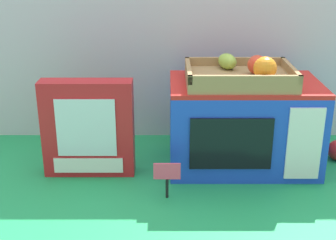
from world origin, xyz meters
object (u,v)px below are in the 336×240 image
object	(u,v)px
food_groups_crate	(243,75)
price_sign	(168,175)
cookie_set_box	(89,128)
toy_microwave	(244,124)

from	to	relation	value
food_groups_crate	price_sign	size ratio (longest dim) A/B	2.95
food_groups_crate	cookie_set_box	world-z (taller)	food_groups_crate
toy_microwave	food_groups_crate	size ratio (longest dim) A/B	1.44
toy_microwave	food_groups_crate	bearing A→B (deg)	-130.35
toy_microwave	cookie_set_box	bearing A→B (deg)	-172.73
food_groups_crate	cookie_set_box	size ratio (longest dim) A/B	1.07
price_sign	food_groups_crate	bearing A→B (deg)	41.16
toy_microwave	food_groups_crate	world-z (taller)	food_groups_crate
cookie_set_box	price_sign	distance (m)	0.27
toy_microwave	food_groups_crate	xyz separation A→B (m)	(-0.01, -0.02, 0.15)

